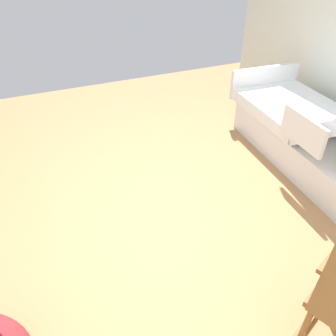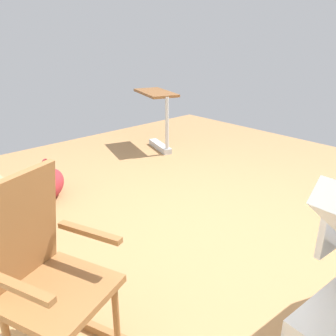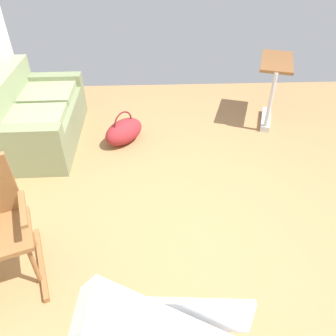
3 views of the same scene
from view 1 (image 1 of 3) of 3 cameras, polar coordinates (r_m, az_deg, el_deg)
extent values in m
plane|color=#9E7247|center=(3.12, -1.62, -6.70)|extent=(6.35, 6.35, 0.00)
cube|color=silver|center=(3.97, 23.55, 3.36)|extent=(1.01, 1.99, 0.35)
cube|color=white|center=(4.16, 20.33, 9.57)|extent=(0.99, 1.22, 0.14)
cube|color=silver|center=(3.25, 21.95, 5.94)|extent=(0.08, 0.56, 0.28)
cube|color=silver|center=(4.56, 16.15, 14.11)|extent=(0.95, 0.12, 0.36)
cylinder|color=black|center=(3.38, 26.69, -6.44)|extent=(0.10, 0.10, 0.10)
cylinder|color=black|center=(4.76, 20.61, 7.74)|extent=(0.10, 0.10, 0.10)
cylinder|color=black|center=(4.36, 13.05, 6.60)|extent=(0.10, 0.10, 0.10)
cube|color=brown|center=(2.57, 22.73, -22.87)|extent=(0.73, 0.31, 0.05)
cylinder|color=brown|center=(2.50, 26.41, -17.43)|extent=(0.04, 0.04, 0.40)
cylinder|color=brown|center=(2.27, 22.45, -23.29)|extent=(0.04, 0.04, 0.40)
cube|color=brown|center=(2.09, 26.71, -12.69)|extent=(0.38, 0.18, 0.03)
camera|label=2|loc=(2.77, 65.14, 5.14)|focal=36.87mm
camera|label=3|loc=(3.53, 45.13, 31.33)|focal=35.43mm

